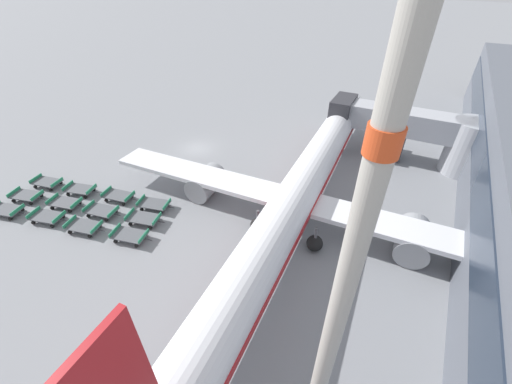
% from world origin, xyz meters
% --- Properties ---
extents(ground_plane, '(500.00, 500.00, 0.00)m').
position_xyz_m(ground_plane, '(0.00, 0.00, 0.00)').
color(ground_plane, gray).
extents(jet_bridge, '(18.02, 5.27, 6.38)m').
position_xyz_m(jet_bridge, '(25.05, 10.35, 3.86)').
color(jet_bridge, '#A8AAB2').
rests_on(jet_bridge, ground_plane).
extents(airplane, '(38.89, 47.37, 11.32)m').
position_xyz_m(airplane, '(16.84, -5.93, 3.03)').
color(airplane, white).
rests_on(airplane, ground_plane).
extents(baggage_dolly_row_near_col_a, '(3.71, 2.41, 0.92)m').
position_xyz_m(baggage_dolly_row_near_col_a, '(-7.72, -19.54, 0.48)').
color(baggage_dolly_row_near_col_a, '#515459').
rests_on(baggage_dolly_row_near_col_a, ground_plane).
extents(baggage_dolly_row_near_col_b, '(3.71, 2.40, 0.92)m').
position_xyz_m(baggage_dolly_row_near_col_b, '(-3.32, -18.22, 0.48)').
color(baggage_dolly_row_near_col_b, '#515459').
rests_on(baggage_dolly_row_near_col_b, ground_plane).
extents(baggage_dolly_row_near_col_c, '(3.71, 2.35, 0.92)m').
position_xyz_m(baggage_dolly_row_near_col_c, '(0.84, -17.40, 0.48)').
color(baggage_dolly_row_near_col_c, '#515459').
rests_on(baggage_dolly_row_near_col_c, ground_plane).
extents(baggage_dolly_row_near_col_d, '(3.72, 2.33, 0.92)m').
position_xyz_m(baggage_dolly_row_near_col_d, '(5.33, -16.20, 0.48)').
color(baggage_dolly_row_near_col_d, '#515459').
rests_on(baggage_dolly_row_near_col_d, ground_plane).
extents(baggage_dolly_row_mid_a_col_a, '(3.71, 2.42, 0.92)m').
position_xyz_m(baggage_dolly_row_mid_a_col_a, '(-8.33, -17.25, 0.48)').
color(baggage_dolly_row_mid_a_col_a, '#515459').
rests_on(baggage_dolly_row_mid_a_col_a, ground_plane).
extents(baggage_dolly_row_mid_a_col_b, '(3.71, 2.36, 0.92)m').
position_xyz_m(baggage_dolly_row_mid_a_col_b, '(-3.81, -16.06, 0.48)').
color(baggage_dolly_row_mid_a_col_b, '#515459').
rests_on(baggage_dolly_row_mid_a_col_b, ground_plane).
extents(baggage_dolly_row_mid_a_col_c, '(3.72, 2.22, 0.92)m').
position_xyz_m(baggage_dolly_row_mid_a_col_c, '(0.36, -15.14, 0.48)').
color(baggage_dolly_row_mid_a_col_c, '#515459').
rests_on(baggage_dolly_row_mid_a_col_c, ground_plane).
extents(baggage_dolly_row_mid_a_col_d, '(3.71, 2.37, 0.92)m').
position_xyz_m(baggage_dolly_row_mid_a_col_d, '(4.71, -13.97, 0.48)').
color(baggage_dolly_row_mid_a_col_d, '#515459').
rests_on(baggage_dolly_row_mid_a_col_d, ground_plane).
extents(baggage_dolly_row_mid_b_col_a, '(3.72, 2.28, 0.92)m').
position_xyz_m(baggage_dolly_row_mid_b_col_a, '(-8.81, -14.76, 0.48)').
color(baggage_dolly_row_mid_b_col_a, '#515459').
rests_on(baggage_dolly_row_mid_b_col_a, ground_plane).
extents(baggage_dolly_row_mid_b_col_b, '(3.71, 2.42, 0.92)m').
position_xyz_m(baggage_dolly_row_mid_b_col_b, '(-4.52, -13.85, 0.48)').
color(baggage_dolly_row_mid_b_col_b, '#515459').
rests_on(baggage_dolly_row_mid_b_col_b, ground_plane).
extents(baggage_dolly_row_mid_b_col_c, '(3.72, 2.22, 0.92)m').
position_xyz_m(baggage_dolly_row_mid_b_col_c, '(-0.14, -12.67, 0.48)').
color(baggage_dolly_row_mid_b_col_c, '#515459').
rests_on(baggage_dolly_row_mid_b_col_c, ground_plane).
extents(baggage_dolly_row_mid_b_col_d, '(3.71, 2.38, 0.92)m').
position_xyz_m(baggage_dolly_row_mid_b_col_d, '(4.03, -11.92, 0.48)').
color(baggage_dolly_row_mid_b_col_d, '#515459').
rests_on(baggage_dolly_row_mid_b_col_d, ground_plane).
extents(apron_light_mast, '(2.00, 0.70, 21.64)m').
position_xyz_m(apron_light_mast, '(24.08, -22.33, 12.15)').
color(apron_light_mast, '#ADA89E').
rests_on(apron_light_mast, ground_plane).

